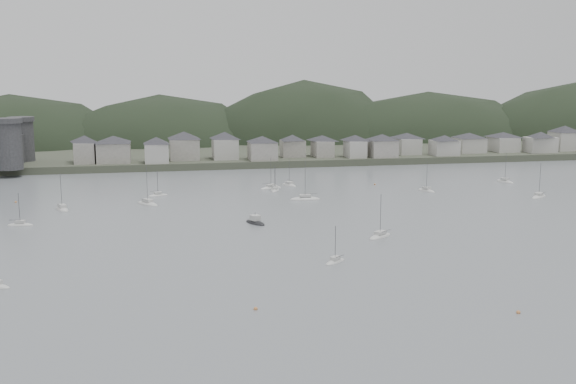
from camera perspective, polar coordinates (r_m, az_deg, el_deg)
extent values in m
plane|color=slate|center=(120.74, 7.35, -8.67)|extent=(900.00, 900.00, 0.00)
cube|color=#383D2D|center=(406.59, -6.35, 4.46)|extent=(900.00, 250.00, 3.00)
ellipsoid|color=black|center=(389.97, -22.42, 1.85)|extent=(138.98, 92.48, 81.13)
ellipsoid|color=black|center=(384.06, -10.80, 2.32)|extent=(132.08, 90.41, 79.74)
ellipsoid|color=black|center=(394.54, 1.35, 2.29)|extent=(133.88, 88.37, 101.41)
ellipsoid|color=black|center=(413.12, 11.75, 2.75)|extent=(165.81, 81.78, 82.55)
cylinder|color=#2F2F31|center=(280.61, -22.82, 3.61)|extent=(10.00, 10.00, 18.00)
cylinder|color=#2F2F31|center=(308.06, -21.84, 4.05)|extent=(10.00, 10.00, 17.00)
cube|color=#2F2F31|center=(294.58, -22.27, 3.31)|extent=(3.50, 30.00, 12.00)
cube|color=gray|center=(292.97, -16.98, 3.24)|extent=(8.34, 12.91, 8.59)
pyramid|color=#2A2A2F|center=(292.42, -17.04, 4.37)|extent=(15.78, 15.78, 3.01)
cube|color=gray|center=(291.50, -14.70, 3.30)|extent=(13.68, 13.35, 8.36)
pyramid|color=#2A2A2F|center=(290.97, -14.75, 4.40)|extent=(20.07, 20.07, 2.93)
cube|color=#B5B3AA|center=(285.86, -11.19, 3.28)|extent=(9.78, 10.20, 8.08)
pyramid|color=#2A2A2F|center=(285.32, -11.23, 4.37)|extent=(14.83, 14.83, 2.83)
cube|color=gray|center=(295.73, -8.88, 3.65)|extent=(12.59, 13.33, 9.09)
pyramid|color=#2A2A2F|center=(295.17, -8.91, 4.84)|extent=(19.24, 19.24, 3.18)
cube|color=#B5B3AA|center=(295.62, -5.42, 3.70)|extent=(10.74, 12.17, 8.87)
pyramid|color=#2A2A2F|center=(295.07, -5.43, 4.86)|extent=(17.01, 17.01, 3.10)
cube|color=gray|center=(291.36, -2.20, 3.54)|extent=(11.63, 12.09, 7.69)
pyramid|color=#2A2A2F|center=(290.85, -2.21, 4.55)|extent=(17.61, 17.61, 2.69)
cube|color=gray|center=(302.71, 0.39, 3.75)|extent=(10.37, 9.35, 7.44)
pyramid|color=#2A2A2F|center=(302.23, 0.39, 4.69)|extent=(14.65, 14.65, 2.60)
cube|color=gray|center=(303.49, 2.96, 3.73)|extent=(8.24, 12.20, 7.22)
pyramid|color=#2A2A2F|center=(303.03, 2.97, 4.65)|extent=(15.17, 15.17, 2.53)
cube|color=#B5B3AA|center=(302.30, 5.77, 3.69)|extent=(8.06, 10.91, 7.46)
pyramid|color=#2A2A2F|center=(301.82, 5.78, 4.64)|extent=(14.08, 14.08, 2.61)
cube|color=gray|center=(304.81, 8.06, 3.71)|extent=(11.73, 11.78, 7.66)
pyramid|color=#2A2A2F|center=(304.33, 8.09, 4.68)|extent=(17.46, 17.46, 2.68)
cube|color=#B5B3AA|center=(319.60, 10.14, 3.90)|extent=(10.19, 13.02, 7.33)
pyramid|color=#2A2A2F|center=(319.15, 10.17, 4.78)|extent=(17.23, 17.23, 2.57)
cube|color=#B5B3AA|center=(317.45, 13.24, 3.71)|extent=(11.70, 9.81, 6.88)
pyramid|color=#2A2A2F|center=(317.03, 13.27, 4.55)|extent=(15.97, 15.97, 2.41)
cube|color=#B5B3AA|center=(332.72, 15.24, 3.90)|extent=(12.83, 12.48, 7.00)
pyramid|color=#2A2A2F|center=(332.31, 15.27, 4.71)|extent=(18.79, 18.79, 2.45)
cube|color=#B5B3AA|center=(341.85, 17.95, 3.92)|extent=(11.07, 13.50, 6.97)
pyramid|color=#2A2A2F|center=(341.45, 17.99, 4.70)|extent=(18.25, 18.25, 2.44)
cube|color=#B5B3AA|center=(343.15, 20.81, 3.81)|extent=(13.75, 9.12, 7.34)
pyramid|color=#2A2A2F|center=(342.74, 20.86, 4.63)|extent=(16.97, 16.97, 2.57)
cube|color=#B5B3AA|center=(357.54, 22.57, 4.05)|extent=(11.37, 11.57, 9.05)
pyramid|color=#2A2A2F|center=(357.08, 22.64, 5.02)|extent=(17.03, 17.03, 3.17)
ellipsoid|color=silver|center=(222.10, -11.08, -0.32)|extent=(7.05, 4.33, 1.34)
cube|color=beige|center=(221.94, -11.09, -0.08)|extent=(2.72, 2.20, 0.70)
cylinder|color=#3F3F42|center=(221.40, -11.12, 0.79)|extent=(0.12, 0.12, 8.41)
cylinder|color=#3F3F42|center=(222.25, -11.39, 0.07)|extent=(2.88, 1.13, 0.10)
ellipsoid|color=silver|center=(139.92, 4.06, -6.02)|extent=(5.98, 5.35, 1.22)
cube|color=beige|center=(139.67, 4.06, -5.67)|extent=(2.51, 2.39, 0.70)
cylinder|color=#3F3F42|center=(138.90, 4.08, -4.45)|extent=(0.12, 0.12, 7.63)
cylinder|color=#3F3F42|center=(139.12, 4.48, -5.50)|extent=(2.20, 1.80, 0.10)
ellipsoid|color=silver|center=(211.14, 1.47, -0.66)|extent=(10.06, 3.73, 1.98)
cube|color=beige|center=(210.92, 1.47, -0.31)|extent=(3.58, 2.37, 0.70)
cylinder|color=#3F3F42|center=(210.10, 1.48, 1.04)|extent=(0.12, 0.12, 12.36)
cylinder|color=#3F3F42|center=(211.33, 1.94, -0.14)|extent=(4.45, 0.36, 0.10)
ellipsoid|color=silver|center=(228.00, -1.10, 0.11)|extent=(4.50, 6.68, 1.28)
cube|color=beige|center=(227.85, -1.10, 0.34)|extent=(2.21, 2.62, 0.70)
cylinder|color=#3F3F42|center=(227.35, -1.11, 1.14)|extent=(0.12, 0.12, 8.00)
cylinder|color=#3F3F42|center=(228.69, -1.27, 0.52)|extent=(1.28, 2.67, 0.10)
ellipsoid|color=silver|center=(207.67, -11.93, -1.04)|extent=(7.91, 9.48, 1.89)
cube|color=beige|center=(207.45, -11.95, -0.70)|extent=(3.61, 3.91, 0.70)
cylinder|color=#3F3F42|center=(206.66, -11.99, 0.61)|extent=(0.12, 0.12, 11.83)
cylinder|color=#3F3F42|center=(205.99, -12.22, -0.63)|extent=(2.53, 3.54, 0.10)
ellipsoid|color=silver|center=(162.97, 7.90, -3.84)|extent=(8.24, 7.18, 1.67)
cube|color=beige|center=(162.71, 7.91, -3.45)|extent=(3.43, 3.23, 0.70)
cylinder|color=#3F3F42|center=(161.81, 7.94, -1.99)|extent=(0.12, 0.12, 10.42)
cylinder|color=#3F3F42|center=(162.16, 8.42, -3.31)|extent=(3.04, 2.35, 0.10)
ellipsoid|color=silver|center=(230.13, 20.70, -0.43)|extent=(8.81, 7.41, 1.76)
cube|color=beige|center=(229.94, 20.71, -0.14)|extent=(3.64, 3.37, 0.70)
cylinder|color=#3F3F42|center=(229.27, 20.78, 0.97)|extent=(0.12, 0.12, 11.01)
cylinder|color=#3F3F42|center=(229.78, 21.12, -0.03)|extent=(3.29, 2.38, 0.10)
ellipsoid|color=silver|center=(205.98, -18.79, -1.44)|extent=(5.75, 9.01, 1.72)
cube|color=beige|center=(205.77, -18.81, -1.12)|extent=(2.87, 3.50, 0.70)
cylinder|color=#3F3F42|center=(205.04, -18.87, 0.08)|extent=(0.12, 0.12, 10.75)
cylinder|color=#3F3F42|center=(204.34, -19.02, -1.05)|extent=(1.53, 3.63, 0.10)
ellipsoid|color=silver|center=(232.27, 11.77, 0.09)|extent=(4.93, 8.30, 1.58)
cube|color=beige|center=(232.10, 11.78, 0.35)|extent=(2.53, 3.18, 0.70)
cylinder|color=#3F3F42|center=(231.50, 11.82, 1.33)|extent=(0.12, 0.12, 9.88)
cylinder|color=#3F3F42|center=(230.61, 11.81, 0.43)|extent=(1.23, 3.40, 0.10)
ellipsoid|color=silver|center=(230.65, -1.14, 0.22)|extent=(4.91, 7.10, 1.37)
cube|color=beige|center=(230.49, -1.14, 0.46)|extent=(2.38, 2.80, 0.70)
cylinder|color=#3F3F42|center=(229.97, -1.15, 1.31)|extent=(0.12, 0.12, 8.54)
cylinder|color=#3F3F42|center=(231.39, -1.32, 0.64)|extent=(1.41, 2.82, 0.10)
ellipsoid|color=silver|center=(187.66, -21.96, -2.67)|extent=(7.02, 3.33, 1.35)
cube|color=beige|center=(187.46, -21.98, -2.38)|extent=(2.59, 1.88, 0.70)
cylinder|color=#3F3F42|center=(186.83, -22.05, -1.36)|extent=(0.12, 0.12, 8.43)
cylinder|color=#3F3F42|center=(187.37, -22.36, -2.24)|extent=(3.00, 0.64, 0.10)
ellipsoid|color=silver|center=(239.45, 0.10, 0.57)|extent=(5.35, 8.15, 1.56)
cube|color=beige|center=(239.28, 0.10, 0.83)|extent=(2.65, 3.18, 0.70)
cylinder|color=#3F3F42|center=(238.71, 0.10, 1.76)|extent=(0.12, 0.12, 9.74)
cylinder|color=#3F3F42|center=(240.56, 0.17, 1.01)|extent=(1.47, 3.27, 0.10)
ellipsoid|color=silver|center=(260.04, 18.09, 0.82)|extent=(4.52, 9.05, 1.73)
cube|color=beige|center=(259.87, 18.10, 1.07)|extent=(2.50, 3.36, 0.70)
cylinder|color=#3F3F42|center=(259.29, 18.15, 2.03)|extent=(0.12, 0.12, 10.83)
cylinder|color=#3F3F42|center=(258.33, 18.21, 1.14)|extent=(0.91, 3.83, 0.10)
ellipsoid|color=silver|center=(232.69, -1.47, 0.30)|extent=(8.95, 6.02, 1.72)
cube|color=beige|center=(232.50, -1.47, 0.59)|extent=(3.51, 2.95, 0.70)
cylinder|color=#3F3F42|center=(231.86, -1.48, 1.65)|extent=(0.12, 0.12, 10.72)
cylinder|color=#3F3F42|center=(232.79, -1.84, 0.73)|extent=(3.56, 1.67, 0.10)
ellipsoid|color=black|center=(176.83, -2.82, -2.69)|extent=(5.87, 8.31, 1.73)
cube|color=beige|center=(176.51, -2.83, -2.21)|extent=(2.99, 3.06, 1.40)
cylinder|color=#3F3F42|center=(176.33, -2.83, -1.92)|extent=(0.10, 0.10, 1.20)
sphere|color=#C97E43|center=(243.17, 7.45, 0.65)|extent=(0.70, 0.70, 0.70)
sphere|color=#C97E43|center=(112.15, -2.79, -9.97)|extent=(0.70, 0.70, 0.70)
sphere|color=#C97E43|center=(223.10, -22.30, -0.80)|extent=(0.70, 0.70, 0.70)
sphere|color=#C97E43|center=(116.65, 19.14, -9.73)|extent=(0.70, 0.70, 0.70)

